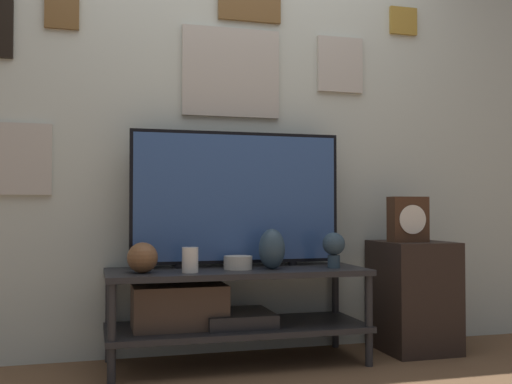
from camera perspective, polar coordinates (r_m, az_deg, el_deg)
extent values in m
plane|color=brown|center=(2.99, -0.44, -17.41)|extent=(12.00, 12.00, 0.00)
cube|color=beige|center=(3.50, -2.95, 7.19)|extent=(6.40, 0.06, 2.70)
cube|color=#B2ADA3|center=(3.51, -2.37, 11.31)|extent=(0.57, 0.02, 0.51)
cube|color=#B2BCC6|center=(3.51, -2.34, 11.33)|extent=(0.53, 0.01, 0.48)
cube|color=olive|center=(4.00, 13.85, 15.54)|extent=(0.18, 0.02, 0.17)
cube|color=#BCB299|center=(3.99, 13.90, 15.56)|extent=(0.14, 0.01, 0.14)
cube|color=#B7B2A8|center=(3.74, 8.00, 11.92)|extent=(0.29, 0.02, 0.34)
cube|color=#BCB299|center=(3.73, 8.05, 11.94)|extent=(0.25, 0.01, 0.30)
cube|color=#B7B2A8|center=(3.37, -21.40, 2.95)|extent=(0.30, 0.02, 0.38)
cube|color=#BCB299|center=(3.36, -21.41, 2.96)|extent=(0.26, 0.01, 0.34)
cube|color=#232326|center=(3.18, -1.80, -7.60)|extent=(1.36, 0.50, 0.03)
cube|color=#232326|center=(3.23, -1.80, -12.80)|extent=(1.36, 0.50, 0.03)
cylinder|color=#232326|center=(2.91, -13.59, -12.78)|extent=(0.04, 0.04, 0.50)
cylinder|color=#232326|center=(3.22, 10.70, -11.70)|extent=(0.04, 0.04, 0.50)
cylinder|color=#232326|center=(3.35, -13.82, -11.29)|extent=(0.04, 0.04, 0.50)
cylinder|color=#232326|center=(3.62, 7.57, -10.58)|extent=(0.04, 0.04, 0.50)
cube|color=black|center=(3.22, -1.80, -11.92)|extent=(0.36, 0.35, 0.07)
cube|color=#47382D|center=(3.15, -7.32, -10.74)|extent=(0.48, 0.28, 0.22)
cylinder|color=black|center=(3.24, -7.36, -7.04)|extent=(0.05, 0.05, 0.02)
cylinder|color=black|center=(3.38, 3.49, -6.81)|extent=(0.05, 0.05, 0.02)
cube|color=black|center=(3.28, -1.81, -0.52)|extent=(1.16, 0.04, 0.72)
cube|color=#33518C|center=(3.27, -1.74, -0.52)|extent=(1.13, 0.01, 0.68)
sphere|color=brown|center=(3.02, -10.75, -6.16)|extent=(0.15, 0.15, 0.15)
ellipsoid|color=#2D4251|center=(3.16, 1.52, -5.43)|extent=(0.14, 0.15, 0.21)
cylinder|color=beige|center=(3.16, -1.71, -6.74)|extent=(0.15, 0.15, 0.07)
cylinder|color=silver|center=(3.01, -6.30, -6.45)|extent=(0.08, 0.08, 0.13)
cylinder|color=#2D4251|center=(3.25, 7.42, -6.58)|extent=(0.07, 0.07, 0.07)
sphere|color=#2D4251|center=(3.24, 7.41, -4.91)|extent=(0.12, 0.12, 0.12)
cube|color=black|center=(3.62, 14.72, -9.53)|extent=(0.39, 0.45, 0.63)
cube|color=#422819|center=(3.53, 14.27, -2.53)|extent=(0.22, 0.10, 0.26)
cylinder|color=white|center=(3.48, 14.71, -2.54)|extent=(0.16, 0.01, 0.16)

